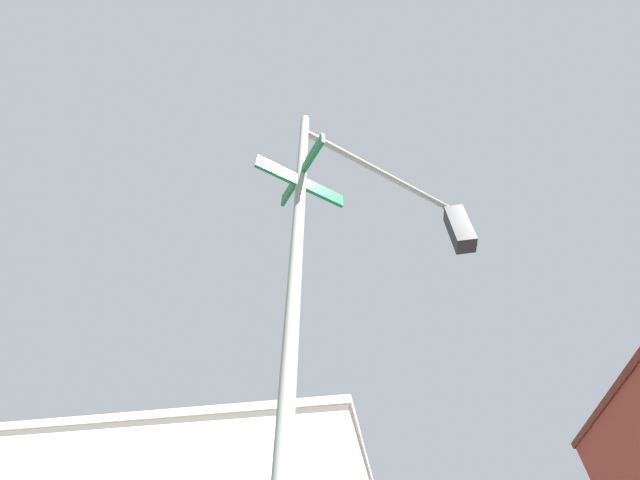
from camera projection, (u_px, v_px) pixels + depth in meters
traffic_signal_near at (388, 234)px, 4.55m from camera, size 2.70×2.31×6.21m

